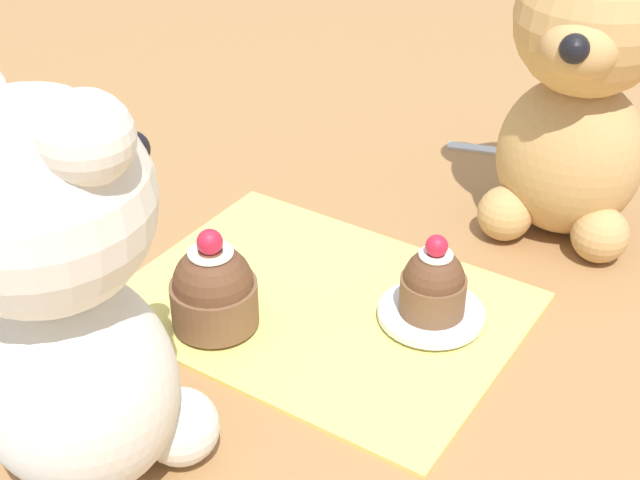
% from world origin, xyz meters
% --- Properties ---
extents(ground_plane, '(4.00, 4.00, 0.00)m').
position_xyz_m(ground_plane, '(0.00, 0.00, 0.00)').
color(ground_plane, '#9E7042').
extents(knitted_placemat, '(0.27, 0.20, 0.01)m').
position_xyz_m(knitted_placemat, '(0.00, 0.00, 0.00)').
color(knitted_placemat, '#E0D166').
rests_on(knitted_placemat, ground_plane).
extents(teddy_bear_cream, '(0.12, 0.13, 0.24)m').
position_xyz_m(teddy_bear_cream, '(0.03, 0.19, 0.12)').
color(teddy_bear_cream, silver).
rests_on(teddy_bear_cream, ground_plane).
extents(teddy_bear_tan, '(0.12, 0.13, 0.24)m').
position_xyz_m(teddy_bear_tan, '(-0.10, -0.19, 0.12)').
color(teddy_bear_tan, tan).
rests_on(teddy_bear_tan, ground_plane).
extents(cupcake_near_cream_bear, '(0.06, 0.06, 0.07)m').
position_xyz_m(cupcake_near_cream_bear, '(0.05, 0.06, 0.03)').
color(cupcake_near_cream_bear, brown).
rests_on(cupcake_near_cream_bear, knitted_placemat).
extents(saucer_plate, '(0.07, 0.07, 0.01)m').
position_xyz_m(saucer_plate, '(-0.07, -0.03, 0.01)').
color(saucer_plate, silver).
rests_on(saucer_plate, knitted_placemat).
extents(cupcake_near_tan_bear, '(0.04, 0.04, 0.06)m').
position_xyz_m(cupcake_near_tan_bear, '(-0.07, -0.03, 0.03)').
color(cupcake_near_tan_bear, brown).
rests_on(cupcake_near_tan_bear, saucer_plate).
extents(teaspoon, '(0.11, 0.04, 0.01)m').
position_xyz_m(teaspoon, '(-0.02, -0.29, 0.00)').
color(teaspoon, silver).
rests_on(teaspoon, ground_plane).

